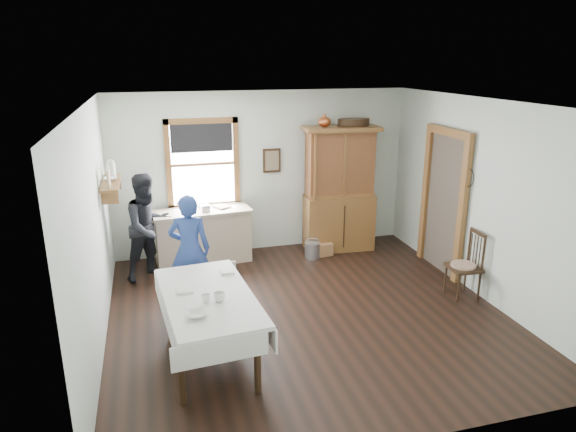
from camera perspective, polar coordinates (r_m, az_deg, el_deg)
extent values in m
cube|color=black|center=(6.86, 2.02, -10.60)|extent=(5.00, 5.00, 0.01)
cube|color=beige|center=(6.09, 2.29, 12.39)|extent=(5.00, 5.00, 0.01)
cube|color=silver|center=(8.68, -2.82, 4.88)|extent=(5.00, 0.01, 2.70)
cube|color=silver|center=(4.20, 12.57, -9.53)|extent=(5.00, 0.01, 2.70)
cube|color=silver|center=(6.11, -20.84, -1.65)|extent=(0.01, 5.00, 2.70)
cube|color=silver|center=(7.46, 20.79, 1.68)|extent=(0.01, 5.00, 2.70)
cube|color=white|center=(8.47, -9.46, 5.73)|extent=(1.00, 0.02, 1.30)
cube|color=brown|center=(8.34, -9.68, 10.38)|extent=(1.18, 0.06, 0.09)
cube|color=brown|center=(8.61, -9.21, 1.17)|extent=(1.18, 0.06, 0.09)
cube|color=brown|center=(8.41, -13.14, 5.43)|extent=(0.09, 0.06, 1.48)
cube|color=brown|center=(8.52, -5.78, 5.94)|extent=(0.09, 0.06, 1.48)
cube|color=black|center=(8.36, -9.57, 8.55)|extent=(0.98, 0.03, 0.44)
cube|color=#4C4136|center=(8.20, 16.98, 1.21)|extent=(0.03, 0.90, 2.10)
cube|color=brown|center=(7.77, 18.76, 0.18)|extent=(0.08, 0.12, 2.10)
cube|color=brown|center=(8.60, 15.04, 2.11)|extent=(0.08, 0.12, 2.10)
cube|color=brown|center=(7.96, 17.50, 8.90)|extent=(0.08, 1.14, 0.12)
cube|color=brown|center=(7.49, -19.10, 3.49)|extent=(0.24, 1.00, 0.04)
cube|color=brown|center=(7.12, -19.18, 1.98)|extent=(0.22, 0.03, 0.18)
cube|color=brown|center=(7.90, -18.88, 3.45)|extent=(0.22, 0.03, 0.18)
cube|color=tan|center=(7.17, -19.32, 3.95)|extent=(0.03, 0.22, 0.24)
cylinder|color=white|center=(7.80, -19.06, 5.00)|extent=(0.12, 0.12, 0.22)
cube|color=black|center=(8.64, -1.80, 6.18)|extent=(0.30, 0.04, 0.40)
torus|color=black|center=(7.59, 19.47, 4.94)|extent=(0.01, 0.27, 0.27)
cube|color=tan|center=(8.40, -9.44, -2.23)|extent=(1.59, 0.72, 0.88)
cube|color=brown|center=(8.76, 5.74, 2.98)|extent=(1.29, 0.68, 2.12)
cube|color=silver|center=(5.88, -8.70, -11.87)|extent=(1.13, 1.92, 0.74)
cube|color=black|center=(7.50, 18.97, -5.11)|extent=(0.45, 0.45, 0.95)
cube|color=#A2A4AB|center=(8.55, 2.71, -3.83)|extent=(0.26, 0.26, 0.27)
cube|color=#AC794E|center=(8.70, 3.62, -3.69)|extent=(0.40, 0.31, 0.21)
imported|color=navy|center=(7.01, -10.85, -4.07)|extent=(0.56, 0.42, 1.40)
imported|color=black|center=(7.90, -15.20, -1.57)|extent=(0.91, 0.86, 1.49)
imported|color=white|center=(5.53, -7.65, -8.90)|extent=(0.13, 0.13, 0.10)
imported|color=white|center=(5.53, -9.09, -9.02)|extent=(0.10, 0.10, 0.09)
imported|color=white|center=(5.27, -10.07, -10.66)|extent=(0.27, 0.27, 0.06)
imported|color=#73624D|center=(8.31, -8.00, 0.91)|extent=(0.27, 0.29, 0.02)
imported|color=white|center=(8.37, -9.40, 1.08)|extent=(0.21, 0.21, 0.06)
imported|color=white|center=(7.53, -19.11, 3.92)|extent=(0.22, 0.22, 0.05)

